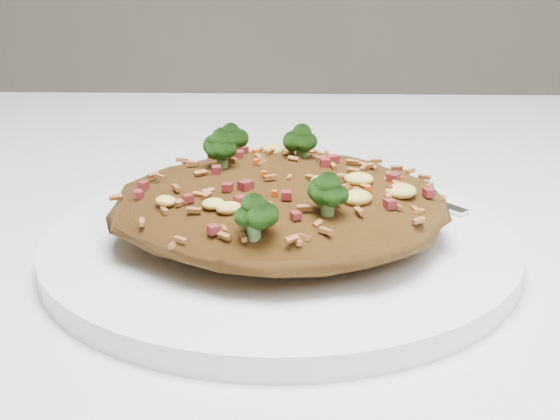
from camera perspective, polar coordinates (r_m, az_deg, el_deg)
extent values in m
cube|color=silver|center=(0.55, -11.19, -2.44)|extent=(1.20, 0.80, 0.04)
cylinder|color=white|center=(0.47, 0.00, -2.53)|extent=(0.28, 0.28, 0.01)
ellipsoid|color=brown|center=(0.46, 0.00, 0.39)|extent=(0.20, 0.18, 0.04)
ellipsoid|color=#103507|center=(0.40, 3.52, 1.34)|extent=(0.02, 0.02, 0.02)
ellipsoid|color=#103507|center=(0.49, 1.61, 5.18)|extent=(0.02, 0.02, 0.02)
ellipsoid|color=#103507|center=(0.38, -1.93, -0.22)|extent=(0.02, 0.02, 0.02)
ellipsoid|color=#103507|center=(0.51, -3.62, 5.30)|extent=(0.02, 0.02, 0.02)
ellipsoid|color=#103507|center=(0.47, -4.27, 4.61)|extent=(0.02, 0.02, 0.02)
cube|color=silver|center=(0.52, 10.48, 0.78)|extent=(0.07, 0.08, 0.00)
cube|color=silver|center=(0.59, 3.31, 3.27)|extent=(0.04, 0.04, 0.00)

